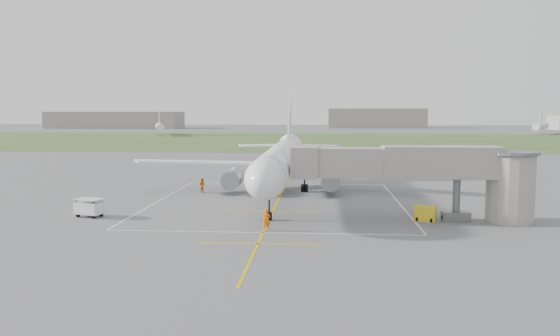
# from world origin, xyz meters

# --- Properties ---
(ground) EXTENTS (700.00, 700.00, 0.00)m
(ground) POSITION_xyz_m (0.00, 0.00, 0.00)
(ground) COLOR #565659
(ground) RESTS_ON ground
(grass_strip) EXTENTS (700.00, 120.00, 0.02)m
(grass_strip) POSITION_xyz_m (0.00, 130.00, 0.01)
(grass_strip) COLOR #385425
(grass_strip) RESTS_ON ground
(apron_markings) EXTENTS (28.20, 60.00, 0.01)m
(apron_markings) POSITION_xyz_m (0.00, -5.82, 0.01)
(apron_markings) COLOR gold
(apron_markings) RESTS_ON ground
(airliner) EXTENTS (38.93, 46.75, 13.52)m
(airliner) POSITION_xyz_m (-0.00, 0.75, 4.39)
(airliner) COLOR white
(airliner) RESTS_ON ground
(jet_bridge) EXTENTS (23.40, 5.00, 7.20)m
(jet_bridge) POSITION_xyz_m (15.72, -13.50, 4.74)
(jet_bridge) COLOR gray
(jet_bridge) RESTS_ON ground
(gpu_unit) EXTENTS (2.26, 1.91, 1.45)m
(gpu_unit) POSITION_xyz_m (15.06, -13.79, 0.71)
(gpu_unit) COLOR yellow
(gpu_unit) RESTS_ON ground
(baggage_cart) EXTENTS (3.00, 2.34, 1.84)m
(baggage_cart) POSITION_xyz_m (-18.09, -14.13, 0.94)
(baggage_cart) COLOR silver
(baggage_cart) RESTS_ON ground
(ramp_worker_nose) EXTENTS (0.80, 0.64, 1.92)m
(ramp_worker_nose) POSITION_xyz_m (0.21, -19.12, 0.96)
(ramp_worker_nose) COLOR orange
(ramp_worker_nose) RESTS_ON ground
(ramp_worker_wing) EXTENTS (1.12, 1.07, 1.83)m
(ramp_worker_wing) POSITION_xyz_m (-10.32, 2.80, 0.92)
(ramp_worker_wing) COLOR orange
(ramp_worker_wing) RESTS_ON ground
(distant_hangars) EXTENTS (345.00, 49.00, 12.00)m
(distant_hangars) POSITION_xyz_m (-16.15, 265.19, 5.17)
(distant_hangars) COLOR gray
(distant_hangars) RESTS_ON ground
(distant_aircraft) EXTENTS (186.66, 53.93, 8.85)m
(distant_aircraft) POSITION_xyz_m (20.36, 180.24, 3.59)
(distant_aircraft) COLOR white
(distant_aircraft) RESTS_ON ground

